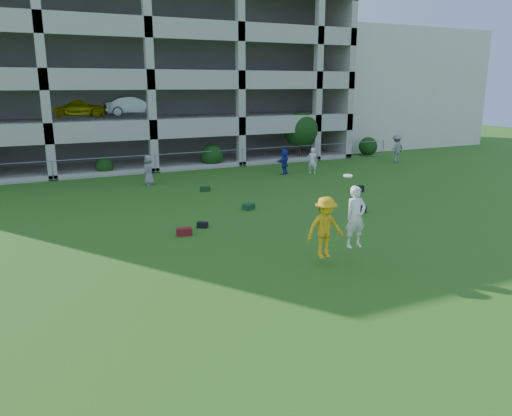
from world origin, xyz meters
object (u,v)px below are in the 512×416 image
bystander_d (284,162)px  stucco_building (366,89)px  bystander_f (397,148)px  parking_garage (122,76)px  frisbee_contest (333,225)px  bystander_c (149,170)px  crate_d (361,209)px  bystander_e (312,161)px

bystander_d → stucco_building: bearing=-178.6°
bystander_f → parking_garage: size_ratio=0.07×
frisbee_contest → bystander_d: bearing=66.4°
bystander_c → parking_garage: parking_garage is taller
bystander_c → bystander_f: size_ratio=0.84×
parking_garage → bystander_c: bearing=-96.0°
bystander_d → crate_d: bearing=43.3°
bystander_f → crate_d: (-11.15, -10.59, -0.83)m
bystander_f → frisbee_contest: (-15.95, -15.45, 0.30)m
bystander_e → stucco_building: bearing=-90.0°
bystander_e → frisbee_contest: frisbee_contest is taller
crate_d → frisbee_contest: size_ratio=0.14×
bystander_e → bystander_f: 8.13m
frisbee_contest → parking_garage: bearing=91.5°
bystander_c → stucco_building: bearing=109.1°
stucco_building → bystander_f: 14.19m
bystander_c → parking_garage: bearing=165.8°
frisbee_contest → bystander_f: bearing=44.1°
bystander_e → frisbee_contest: size_ratio=0.64×
stucco_building → crate_d: bearing=-127.7°
crate_d → bystander_c: bearing=124.1°
bystander_e → parking_garage: bearing=-10.3°
stucco_building → parking_garage: bearing=-179.3°
crate_d → frisbee_contest: frisbee_contest is taller
parking_garage → frisbee_contest: bearing=-88.5°
bystander_d → crate_d: bystander_d is taller
bystander_c → bystander_d: size_ratio=1.04×
stucco_building → bystander_c: size_ratio=9.71×
stucco_building → crate_d: stucco_building is taller
bystander_f → bystander_e: bearing=3.3°
bystander_d → parking_garage: 15.35m
bystander_c → bystander_d: (8.37, -0.29, -0.04)m
bystander_f → bystander_c: bearing=-5.9°
crate_d → parking_garage: size_ratio=0.01×
bystander_e → bystander_f: (7.98, 1.54, 0.16)m
stucco_building → bystander_f: (-6.34, -12.04, -4.02)m
crate_d → bystander_d: bearing=80.9°
bystander_d → bystander_f: bystander_f is taller
crate_d → parking_garage: (-5.52, 22.33, 5.86)m
bystander_f → bystander_d: bearing=-2.7°
stucco_building → bystander_f: size_ratio=8.16×
bystander_c → bystander_e: 10.02m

